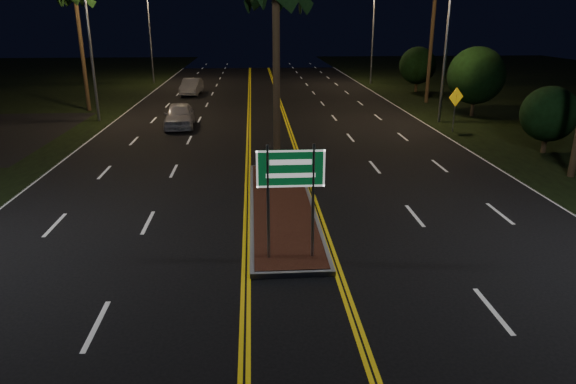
{
  "coord_description": "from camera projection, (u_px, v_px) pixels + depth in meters",
  "views": [
    {
      "loc": [
        -0.95,
        -10.0,
        6.45
      ],
      "look_at": [
        -0.04,
        3.26,
        1.9
      ],
      "focal_mm": 32.0,
      "sensor_mm": 36.0,
      "label": 1
    }
  ],
  "objects": [
    {
      "name": "shrub_near",
      "position": [
        549.0,
        114.0,
        25.04
      ],
      "size": [
        2.7,
        2.7,
        3.3
      ],
      "color": "#382819",
      "rests_on": "ground"
    },
    {
      "name": "median_island",
      "position": [
        282.0,
        206.0,
        18.17
      ],
      "size": [
        2.25,
        10.25,
        0.17
      ],
      "color": "gray",
      "rests_on": "ground"
    },
    {
      "name": "streetlight_left_far",
      "position": [
        153.0,
        25.0,
        50.6
      ],
      "size": [
        1.91,
        0.44,
        9.0
      ],
      "color": "gray",
      "rests_on": "ground"
    },
    {
      "name": "streetlight_right_mid",
      "position": [
        441.0,
        30.0,
        31.21
      ],
      "size": [
        1.91,
        0.44,
        9.0
      ],
      "color": "gray",
      "rests_on": "ground"
    },
    {
      "name": "streetlight_right_far",
      "position": [
        370.0,
        25.0,
        50.09
      ],
      "size": [
        1.91,
        0.44,
        9.0
      ],
      "color": "gray",
      "rests_on": "ground"
    },
    {
      "name": "ground",
      "position": [
        300.0,
        318.0,
        11.59
      ],
      "size": [
        120.0,
        120.0,
        0.0
      ],
      "primitive_type": "plane",
      "color": "black",
      "rests_on": "ground"
    },
    {
      "name": "warning_sign",
      "position": [
        455.0,
        103.0,
        29.76
      ],
      "size": [
        1.01,
        0.47,
        2.6
      ],
      "rotation": [
        0.0,
        0.0,
        0.42
      ],
      "color": "gray",
      "rests_on": "ground"
    },
    {
      "name": "shrub_mid",
      "position": [
        476.0,
        76.0,
        34.26
      ],
      "size": [
        3.78,
        3.78,
        4.62
      ],
      "color": "#382819",
      "rests_on": "ground"
    },
    {
      "name": "streetlight_left_mid",
      "position": [
        95.0,
        30.0,
        31.72
      ],
      "size": [
        1.91,
        0.44,
        9.0
      ],
      "color": "gray",
      "rests_on": "ground"
    },
    {
      "name": "car_far",
      "position": [
        191.0,
        85.0,
        44.62
      ],
      "size": [
        2.39,
        4.93,
        1.6
      ],
      "primitive_type": "imported",
      "rotation": [
        0.0,
        0.0,
        -0.07
      ],
      "color": "#ACACB5",
      "rests_on": "ground"
    },
    {
      "name": "highway_sign",
      "position": [
        291.0,
        179.0,
        13.45
      ],
      "size": [
        1.8,
        0.08,
        3.2
      ],
      "color": "gray",
      "rests_on": "ground"
    },
    {
      "name": "shrub_far",
      "position": [
        418.0,
        65.0,
        45.7
      ],
      "size": [
        3.24,
        3.24,
        3.96
      ],
      "color": "#382819",
      "rests_on": "ground"
    },
    {
      "name": "car_near",
      "position": [
        179.0,
        113.0,
        31.35
      ],
      "size": [
        2.53,
        5.24,
        1.7
      ],
      "primitive_type": "imported",
      "rotation": [
        0.0,
        0.0,
        0.07
      ],
      "color": "silver",
      "rests_on": "ground"
    }
  ]
}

